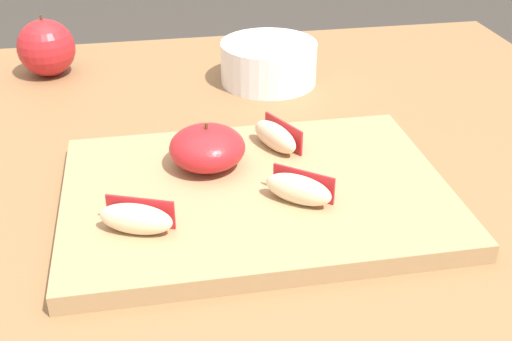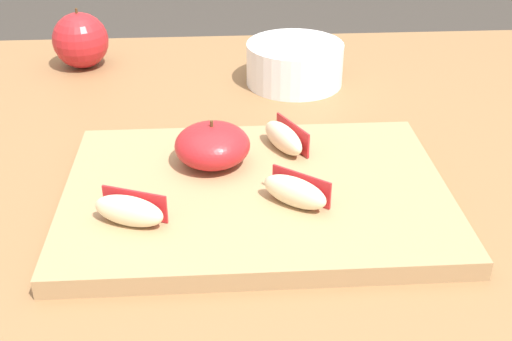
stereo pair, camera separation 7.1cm
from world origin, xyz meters
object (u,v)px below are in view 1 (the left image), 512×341
(apple_wedge_middle, at_px, (299,189))
(ceramic_fruit_bowl, at_px, (269,61))
(apple_wedge_back, at_px, (275,136))
(apple_wedge_front, at_px, (136,218))
(cutting_board, at_px, (256,194))
(apple_half_skin_up, at_px, (207,148))
(whole_apple_crimson, at_px, (46,48))

(apple_wedge_middle, bearing_deg, ceramic_fruit_bowl, 83.45)
(apple_wedge_back, relative_size, apple_wedge_front, 0.99)
(cutting_board, xyz_separation_m, apple_wedge_front, (-0.13, -0.06, 0.03))
(apple_half_skin_up, xyz_separation_m, apple_wedge_middle, (0.09, -0.09, -0.01))
(apple_wedge_front, bearing_deg, cutting_board, 26.23)
(apple_wedge_front, xyz_separation_m, whole_apple_crimson, (-0.13, 0.50, 0.01))
(apple_wedge_front, xyz_separation_m, ceramic_fruit_bowl, (0.21, 0.41, -0.00))
(cutting_board, relative_size, apple_wedge_back, 5.45)
(apple_half_skin_up, distance_m, apple_wedge_front, 0.15)
(apple_half_skin_up, bearing_deg, cutting_board, -49.05)
(whole_apple_crimson, bearing_deg, apple_half_skin_up, -60.63)
(whole_apple_crimson, bearing_deg, apple_wedge_front, -75.33)
(apple_wedge_back, bearing_deg, apple_wedge_front, -138.92)
(apple_half_skin_up, height_order, ceramic_fruit_bowl, apple_half_skin_up)
(apple_wedge_middle, bearing_deg, apple_wedge_front, -171.75)
(apple_wedge_back, bearing_deg, cutting_board, -115.12)
(cutting_board, xyz_separation_m, apple_wedge_back, (0.04, 0.08, 0.03))
(apple_wedge_back, bearing_deg, whole_apple_crimson, 130.56)
(apple_half_skin_up, bearing_deg, apple_wedge_front, -125.18)
(whole_apple_crimson, height_order, ceramic_fruit_bowl, whole_apple_crimson)
(cutting_board, relative_size, apple_half_skin_up, 4.82)
(cutting_board, distance_m, apple_half_skin_up, 0.08)
(apple_half_skin_up, relative_size, apple_wedge_middle, 1.19)
(apple_wedge_back, relative_size, apple_wedge_middle, 1.05)
(cutting_board, distance_m, whole_apple_crimson, 0.51)
(apple_wedge_front, height_order, ceramic_fruit_bowl, ceramic_fruit_bowl)
(apple_wedge_middle, bearing_deg, whole_apple_crimson, 122.27)
(cutting_board, xyz_separation_m, whole_apple_crimson, (-0.26, 0.44, 0.03))
(cutting_board, xyz_separation_m, ceramic_fruit_bowl, (0.08, 0.34, 0.02))
(apple_half_skin_up, bearing_deg, apple_wedge_back, 18.89)
(apple_wedge_front, distance_m, apple_wedge_middle, 0.17)
(apple_half_skin_up, xyz_separation_m, whole_apple_crimson, (-0.21, 0.38, 0.00))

